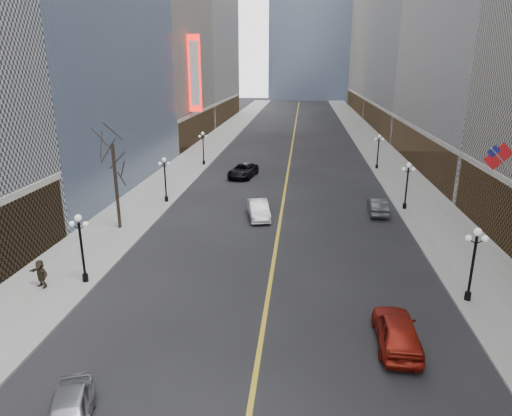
% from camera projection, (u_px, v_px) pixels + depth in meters
% --- Properties ---
extents(sidewalk_east, '(6.00, 230.00, 0.15)m').
position_uv_depth(sidewalk_east, '(388.00, 163.00, 64.74)').
color(sidewalk_east, gray).
rests_on(sidewalk_east, ground).
extents(sidewalk_west, '(6.00, 230.00, 0.15)m').
position_uv_depth(sidewalk_west, '(195.00, 159.00, 67.48)').
color(sidewalk_west, gray).
rests_on(sidewalk_west, ground).
extents(lane_line, '(0.25, 200.00, 0.02)m').
position_uv_depth(lane_line, '(292.00, 149.00, 75.61)').
color(lane_line, gold).
rests_on(lane_line, ground).
extents(bldg_east_c, '(26.60, 40.60, 48.80)m').
position_uv_depth(bldg_east_c, '(449.00, 7.00, 90.08)').
color(bldg_east_c, '#9C9C9F').
rests_on(bldg_east_c, ground).
extents(streetlamp_east_1, '(1.26, 0.44, 4.52)m').
position_uv_depth(streetlamp_east_1, '(474.00, 257.00, 26.17)').
color(streetlamp_east_1, black).
rests_on(streetlamp_east_1, sidewalk_east).
extents(streetlamp_east_2, '(1.26, 0.44, 4.52)m').
position_uv_depth(streetlamp_east_2, '(407.00, 181.00, 43.24)').
color(streetlamp_east_2, black).
rests_on(streetlamp_east_2, sidewalk_east).
extents(streetlamp_east_3, '(1.26, 0.44, 4.52)m').
position_uv_depth(streetlamp_east_3, '(378.00, 148.00, 60.31)').
color(streetlamp_east_3, black).
rests_on(streetlamp_east_3, sidewalk_east).
extents(streetlamp_west_1, '(1.26, 0.44, 4.52)m').
position_uv_depth(streetlamp_west_1, '(81.00, 241.00, 28.47)').
color(streetlamp_west_1, black).
rests_on(streetlamp_west_1, sidewalk_west).
extents(streetlamp_west_2, '(1.26, 0.44, 4.52)m').
position_uv_depth(streetlamp_west_2, '(165.00, 175.00, 45.54)').
color(streetlamp_west_2, black).
rests_on(streetlamp_west_2, sidewalk_west).
extents(streetlamp_west_3, '(1.26, 0.44, 4.52)m').
position_uv_depth(streetlamp_west_3, '(203.00, 145.00, 62.61)').
color(streetlamp_west_3, black).
rests_on(streetlamp_west_3, sidewalk_west).
extents(flag_5, '(2.87, 0.12, 2.87)m').
position_uv_depth(flag_5, '(501.00, 159.00, 31.14)').
color(flag_5, '#B2B2B7').
rests_on(flag_5, ground).
extents(theatre_marquee, '(2.00, 0.55, 12.00)m').
position_uv_depth(theatre_marquee, '(195.00, 74.00, 73.55)').
color(theatre_marquee, red).
rests_on(theatre_marquee, ground).
extents(tree_west_far, '(3.60, 3.60, 7.92)m').
position_uv_depth(tree_west_far, '(113.00, 157.00, 37.11)').
color(tree_west_far, '#2D231C').
rests_on(tree_west_far, sidewalk_west).
extents(car_nb_near, '(3.02, 4.58, 1.45)m').
position_uv_depth(car_nb_near, '(68.00, 415.00, 17.36)').
color(car_nb_near, '#999AA0').
rests_on(car_nb_near, ground).
extents(car_nb_mid, '(2.66, 5.09, 1.60)m').
position_uv_depth(car_nb_mid, '(259.00, 210.00, 41.56)').
color(car_nb_mid, silver).
rests_on(car_nb_mid, ground).
extents(car_nb_far, '(3.67, 6.27, 1.64)m').
position_uv_depth(car_nb_far, '(243.00, 171.00, 56.73)').
color(car_nb_far, black).
rests_on(car_nb_far, ground).
extents(car_sb_mid, '(2.15, 5.06, 1.71)m').
position_uv_depth(car_sb_mid, '(397.00, 330.00, 22.62)').
color(car_sb_mid, maroon).
rests_on(car_sb_mid, ground).
extents(car_sb_far, '(1.74, 4.60, 1.50)m').
position_uv_depth(car_sb_far, '(378.00, 206.00, 42.79)').
color(car_sb_far, '#414647').
rests_on(car_sb_far, ground).
extents(ped_west_far, '(1.72, 1.13, 1.80)m').
position_uv_depth(ped_west_far, '(41.00, 274.00, 28.32)').
color(ped_west_far, '#31291B').
rests_on(ped_west_far, sidewalk_west).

